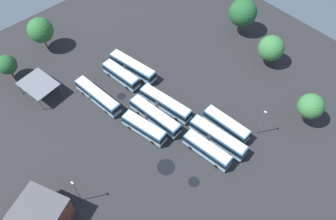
{
  "coord_description": "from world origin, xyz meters",
  "views": [
    {
      "loc": [
        33.54,
        -28.08,
        61.43
      ],
      "look_at": [
        0.99,
        1.43,
        1.46
      ],
      "focal_mm": 34.77,
      "sensor_mm": 36.0,
      "label": 1
    }
  ],
  "objects": [
    {
      "name": "ground_plane",
      "position": [
        0.0,
        0.0,
        0.0
      ],
      "size": [
        105.55,
        105.55,
        0.0
      ],
      "primitive_type": "plane",
      "color": "#28282B"
    },
    {
      "name": "bus_row0_slot0",
      "position": [
        -13.0,
        -8.29,
        1.79
      ],
      "size": [
        13.56,
        3.96,
        3.37
      ],
      "color": "teal",
      "rests_on": "ground_plane"
    },
    {
      "name": "bus_row0_slot2",
      "position": [
        -14.53,
        -0.16,
        1.78
      ],
      "size": [
        10.83,
        3.88,
        3.37
      ],
      "color": "teal",
      "rests_on": "ground_plane"
    },
    {
      "name": "bus_row0_slot3",
      "position": [
        -14.88,
        3.74,
        1.79
      ],
      "size": [
        13.61,
        4.97,
        3.37
      ],
      "color": "teal",
      "rests_on": "ground_plane"
    },
    {
      "name": "bus_row1_slot0",
      "position": [
        1.3,
        -5.89,
        1.78
      ],
      "size": [
        10.88,
        4.75,
        3.37
      ],
      "color": "teal",
      "rests_on": "ground_plane"
    },
    {
      "name": "bus_row1_slot1",
      "position": [
        0.4,
        -2.05,
        1.79
      ],
      "size": [
        13.58,
        4.17,
        3.37
      ],
      "color": "teal",
      "rests_on": "ground_plane"
    },
    {
      "name": "bus_row1_slot2",
      "position": [
        -0.68,
        2.07,
        1.79
      ],
      "size": [
        13.61,
        4.87,
        3.37
      ],
      "color": "teal",
      "rests_on": "ground_plane"
    },
    {
      "name": "bus_row2_slot1",
      "position": [
        14.33,
        0.37,
        1.78
      ],
      "size": [
        11.18,
        4.07,
        3.37
      ],
      "color": "teal",
      "rests_on": "ground_plane"
    },
    {
      "name": "bus_row2_slot2",
      "position": [
        13.69,
        4.28,
        1.79
      ],
      "size": [
        13.6,
        4.56,
        3.37
      ],
      "color": "teal",
      "rests_on": "ground_plane"
    },
    {
      "name": "bus_row2_slot3",
      "position": [
        12.78,
        8.07,
        1.78
      ],
      "size": [
        11.25,
        3.7,
        3.37
      ],
      "color": "teal",
      "rests_on": "ground_plane"
    },
    {
      "name": "depot_building",
      "position": [
        4.0,
        -31.84,
        3.11
      ],
      "size": [
        10.99,
        10.52,
        6.18
      ],
      "color": "brown",
      "rests_on": "ground_plane"
    },
    {
      "name": "maintenance_shelter",
      "position": [
        -23.91,
        -17.15,
        3.59
      ],
      "size": [
        9.41,
        7.83,
        3.78
      ],
      "color": "slate",
      "rests_on": "ground_plane"
    },
    {
      "name": "lamp_post_mid_lot",
      "position": [
        18.2,
        12.55,
        4.47
      ],
      "size": [
        0.56,
        0.28,
        8.11
      ],
      "color": "slate",
      "rests_on": "ground_plane"
    },
    {
      "name": "lamp_post_far_corner",
      "position": [
        5.02,
        -24.88,
        4.48
      ],
      "size": [
        0.56,
        0.28,
        8.13
      ],
      "color": "slate",
      "rests_on": "ground_plane"
    },
    {
      "name": "tree_west_edge",
      "position": [
        -37.31,
        -8.15,
        6.24
      ],
      "size": [
        6.5,
        6.5,
        9.5
      ],
      "color": "brown",
      "rests_on": "ground_plane"
    },
    {
      "name": "tree_northwest",
      "position": [
        6.13,
        31.55,
        5.15
      ],
      "size": [
        6.48,
        6.48,
        8.4
      ],
      "color": "brown",
      "rests_on": "ground_plane"
    },
    {
      "name": "tree_north_edge",
      "position": [
        23.1,
        22.88,
        5.56
      ],
      "size": [
        5.64,
        5.64,
        8.4
      ],
      "color": "brown",
      "rests_on": "ground_plane"
    },
    {
      "name": "tree_east_edge",
      "position": [
        -33.62,
        -19.86,
        4.58
      ],
      "size": [
        4.8,
        4.8,
        6.99
      ],
      "color": "brown",
      "rests_on": "ground_plane"
    },
    {
      "name": "tree_south_edge",
      "position": [
        -6.73,
        35.54,
        6.63
      ],
      "size": [
        7.54,
        7.54,
        10.41
      ],
      "color": "brown",
      "rests_on": "ground_plane"
    },
    {
      "name": "puddle_centre_drain",
      "position": [
        10.81,
        -8.01,
        0.0
      ],
      "size": [
        3.8,
        3.8,
        0.01
      ],
      "primitive_type": "cylinder",
      "color": "black",
      "rests_on": "ground_plane"
    },
    {
      "name": "puddle_front_lane",
      "position": [
        -10.41,
        -3.41,
        0.0
      ],
      "size": [
        2.17,
        2.17,
        0.01
      ],
      "primitive_type": "cylinder",
      "color": "black",
      "rests_on": "ground_plane"
    },
    {
      "name": "puddle_between_rows",
      "position": [
        11.75,
        10.02,
        0.0
      ],
      "size": [
        1.84,
        1.84,
        0.01
      ],
      "primitive_type": "cylinder",
      "color": "black",
      "rests_on": "ground_plane"
    },
    {
      "name": "puddle_back_corner",
      "position": [
        17.05,
        -6.06,
        0.0
      ],
      "size": [
        2.34,
        2.34,
        0.01
      ],
      "primitive_type": "cylinder",
      "color": "black",
      "rests_on": "ground_plane"
    }
  ]
}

